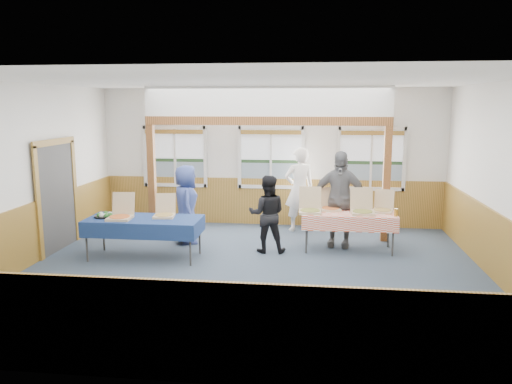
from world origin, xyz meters
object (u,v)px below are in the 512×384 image
woman_white (299,189)px  man_blue (186,204)px  woman_black (267,214)px  person_grey (339,199)px  table_left (144,221)px  table_right (349,215)px

woman_white → man_blue: bearing=9.1°
woman_white → woman_black: bearing=51.9°
woman_white → person_grey: bearing=105.3°
woman_white → woman_black: woman_white is taller
table_left → table_right: (3.80, 0.94, -0.01)m
table_left → woman_white: 3.68m
woman_white → table_right: bearing=104.5°
woman_white → table_left: bearing=20.4°
woman_black → man_blue: (-1.72, 0.46, 0.06)m
table_right → woman_white: 1.79m
table_right → person_grey: bearing=106.4°
man_blue → woman_white: bearing=-79.3°
woman_white → man_blue: size_ratio=1.17×
table_right → person_grey: (-0.18, 0.30, 0.27)m
table_left → person_grey: (3.61, 1.24, 0.26)m
woman_white → man_blue: (-2.27, -1.29, -0.14)m
man_blue → person_grey: size_ratio=0.84×
table_left → woman_black: bearing=16.2°
person_grey → table_left: bearing=-152.1°
table_right → woman_white: bearing=109.7°
person_grey → woman_white: bearing=134.6°
table_right → woman_black: size_ratio=1.30×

